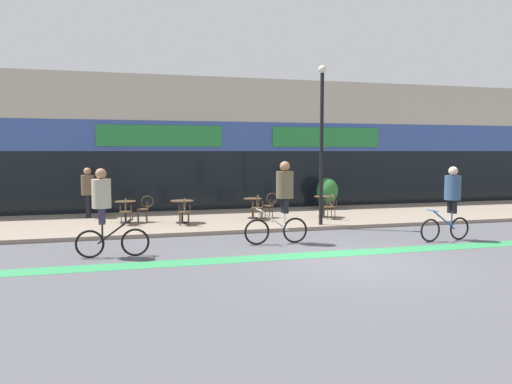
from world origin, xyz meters
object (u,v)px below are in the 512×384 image
cafe_chair_3_near (331,205)px  cafe_chair_1_near (184,210)px  planter_pot (327,192)px  cyclist_0 (283,195)px  bistro_table_2 (253,204)px  cafe_chair_0_side (144,207)px  cafe_chair_0_near (126,210)px  pedestrian_near_end (88,188)px  bistro_table_0 (125,207)px  cafe_chair_2_side (269,203)px  cafe_chair_2_near (257,206)px  bistro_table_3 (324,202)px  bistro_table_1 (182,207)px  cyclist_2 (451,197)px  cyclist_1 (104,206)px  lamp_post (322,134)px

cafe_chair_3_near → cafe_chair_1_near: bearing=89.9°
planter_pot → cyclist_0: bearing=-122.6°
bistro_table_2 → cafe_chair_0_side: 3.78m
cafe_chair_0_near → pedestrian_near_end: size_ratio=0.50×
bistro_table_0 → cafe_chair_0_side: 0.63m
cafe_chair_2_side → planter_pot: 3.77m
cafe_chair_2_near → planter_pot: bearing=-49.9°
bistro_table_3 → cafe_chair_2_near: 2.58m
bistro_table_0 → cafe_chair_1_near: cafe_chair_1_near is taller
bistro_table_1 → bistro_table_0: bearing=163.5°
bistro_table_2 → cyclist_0: (-0.31, -4.32, 0.69)m
cafe_chair_0_near → cafe_chair_0_side: (0.62, 0.63, 0.00)m
bistro_table_3 → cyclist_2: 5.12m
bistro_table_1 → cyclist_2: size_ratio=0.37×
cafe_chair_2_near → cyclist_2: size_ratio=0.43×
bistro_table_0 → cafe_chair_3_near: cafe_chair_3_near is taller
cafe_chair_0_near → cyclist_2: (8.79, -4.56, 0.60)m
bistro_table_3 → cyclist_1: size_ratio=0.36×
bistro_table_1 → bistro_table_3: 5.15m
cyclist_0 → bistro_table_3: bearing=-126.4°
cafe_chair_1_near → cafe_chair_3_near: (5.15, 0.11, 0.00)m
cafe_chair_0_side → pedestrian_near_end: size_ratio=0.50×
cafe_chair_2_near → cyclist_1: size_ratio=0.43×
bistro_table_3 → cyclist_2: cyclist_2 is taller
cafe_chair_1_near → cyclist_2: cyclist_2 is taller
cyclist_0 → pedestrian_near_end: (-5.37, 6.07, -0.13)m
lamp_post → cyclist_2: bearing=-49.1°
bistro_table_3 → cafe_chair_0_near: 6.97m
bistro_table_1 → bistro_table_2: size_ratio=1.07×
bistro_table_0 → cafe_chair_2_side: cafe_chair_2_side is taller
bistro_table_3 → cafe_chair_1_near: size_ratio=0.85×
cafe_chair_1_near → planter_pot: (6.36, 3.18, 0.17)m
lamp_post → cyclist_2: size_ratio=2.45×
bistro_table_3 → planter_pot: bearing=63.7°
bistro_table_0 → lamp_post: (6.15, -2.14, 2.44)m
cyclist_2 → bistro_table_1: bearing=-38.2°
cafe_chair_1_near → cafe_chair_0_near: bearing=75.0°
cafe_chair_2_near → cyclist_2: 6.32m
bistro_table_2 → cyclist_0: size_ratio=0.32×
cafe_chair_0_side → cyclist_1: (-1.16, -4.95, 0.60)m
bistro_table_1 → lamp_post: lamp_post is taller
bistro_table_0 → bistro_table_1: 1.90m
bistro_table_1 → cafe_chair_0_near: size_ratio=0.86×
bistro_table_0 → pedestrian_near_end: bearing=127.0°
lamp_post → planter_pot: bearing=63.9°
cafe_chair_0_near → lamp_post: lamp_post is taller
cafe_chair_3_near → cafe_chair_2_near: bearing=80.3°
bistro_table_1 → pedestrian_near_end: 3.86m
cafe_chair_1_near → cafe_chair_3_near: bearing=-87.2°
bistro_table_2 → cafe_chair_2_near: bearing=-90.6°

